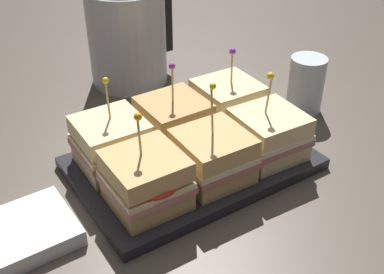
{
  "coord_description": "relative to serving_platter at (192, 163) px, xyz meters",
  "views": [
    {
      "loc": [
        -0.34,
        -0.52,
        0.47
      ],
      "look_at": [
        0.0,
        0.0,
        0.06
      ],
      "focal_mm": 45.0,
      "sensor_mm": 36.0,
      "label": 1
    }
  ],
  "objects": [
    {
      "name": "ground_plane",
      "position": [
        0.0,
        0.0,
        -0.01
      ],
      "size": [
        6.0,
        6.0,
        0.0
      ],
      "primitive_type": "plane",
      "color": "#4C4238"
    },
    {
      "name": "serving_platter",
      "position": [
        0.0,
        0.0,
        0.0
      ],
      "size": [
        0.37,
        0.24,
        0.02
      ],
      "color": "#232328",
      "rests_on": "ground_plane"
    },
    {
      "name": "sandwich_front_left",
      "position": [
        -0.11,
        -0.05,
        0.05
      ],
      "size": [
        0.1,
        0.11,
        0.14
      ],
      "color": "tan",
      "rests_on": "serving_platter"
    },
    {
      "name": "sandwich_front_center",
      "position": [
        0.0,
        -0.06,
        0.05
      ],
      "size": [
        0.11,
        0.11,
        0.16
      ],
      "color": "tan",
      "rests_on": "serving_platter"
    },
    {
      "name": "sandwich_front_right",
      "position": [
        0.11,
        -0.06,
        0.05
      ],
      "size": [
        0.11,
        0.11,
        0.14
      ],
      "color": "beige",
      "rests_on": "serving_platter"
    },
    {
      "name": "sandwich_back_left",
      "position": [
        -0.11,
        0.05,
        0.05
      ],
      "size": [
        0.11,
        0.11,
        0.14
      ],
      "color": "beige",
      "rests_on": "serving_platter"
    },
    {
      "name": "sandwich_back_center",
      "position": [
        -0.0,
        0.05,
        0.05
      ],
      "size": [
        0.1,
        0.11,
        0.14
      ],
      "color": "tan",
      "rests_on": "serving_platter"
    },
    {
      "name": "sandwich_back_right",
      "position": [
        0.11,
        0.06,
        0.05
      ],
      "size": [
        0.11,
        0.11,
        0.14
      ],
      "color": "beige",
      "rests_on": "serving_platter"
    },
    {
      "name": "kettle_steel",
      "position": [
        0.06,
        0.34,
        0.09
      ],
      "size": [
        0.18,
        0.16,
        0.23
      ],
      "color": "#B7BABF",
      "rests_on": "ground_plane"
    },
    {
      "name": "drinking_glass",
      "position": [
        0.28,
        0.04,
        0.04
      ],
      "size": [
        0.07,
        0.07,
        0.11
      ],
      "color": "silver",
      "rests_on": "ground_plane"
    },
    {
      "name": "napkin_stack",
      "position": [
        -0.27,
        -0.01,
        0.0
      ],
      "size": [
        0.12,
        0.12,
        0.02
      ],
      "color": "white",
      "rests_on": "ground_plane"
    }
  ]
}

